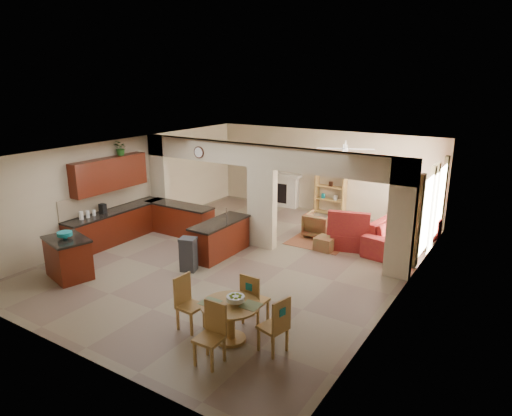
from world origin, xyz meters
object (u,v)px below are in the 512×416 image
Objects in this scene: kitchen_island at (68,258)px; armchair at (319,225)px; dining_table at (231,316)px; sofa at (403,233)px.

kitchen_island is 6.77m from armchair.
armchair is (3.72, 5.66, -0.13)m from kitchen_island.
kitchen_island reaches higher than dining_table.
kitchen_island is at bearing 178.01° from dining_table.
kitchen_island is 1.64× the size of armchair.
kitchen_island is 0.45× the size of sofa.
armchair is at bearing 71.69° from kitchen_island.
dining_table is 1.35× the size of armchair.
kitchen_island is at bearing 55.66° from armchair.
sofa is (1.32, 6.26, -0.07)m from dining_table.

